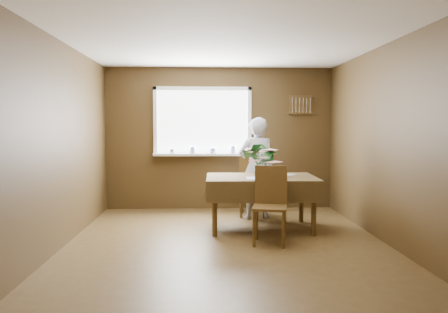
{
  "coord_description": "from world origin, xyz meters",
  "views": [
    {
      "loc": [
        -0.28,
        -5.49,
        1.47
      ],
      "look_at": [
        0.0,
        0.55,
        1.05
      ],
      "focal_mm": 35.0,
      "sensor_mm": 36.0,
      "label": 1
    }
  ],
  "objects_px": {
    "dining_table": "(261,183)",
    "chair_near": "(270,201)",
    "flower_bouquet": "(262,158)",
    "chair_far": "(253,184)",
    "seated_woman": "(256,168)"
  },
  "relations": [
    {
      "from": "dining_table",
      "to": "flower_bouquet",
      "type": "relative_size",
      "value": 3.13
    },
    {
      "from": "dining_table",
      "to": "chair_far",
      "type": "distance_m",
      "value": 0.85
    },
    {
      "from": "flower_bouquet",
      "to": "chair_far",
      "type": "bearing_deg",
      "value": 90.04
    },
    {
      "from": "dining_table",
      "to": "chair_far",
      "type": "relative_size",
      "value": 1.58
    },
    {
      "from": "dining_table",
      "to": "chair_far",
      "type": "height_order",
      "value": "chair_far"
    },
    {
      "from": "chair_far",
      "to": "chair_near",
      "type": "xyz_separation_m",
      "value": [
        0.05,
        -1.56,
        -0.02
      ]
    },
    {
      "from": "chair_far",
      "to": "chair_near",
      "type": "relative_size",
      "value": 1.03
    },
    {
      "from": "chair_far",
      "to": "seated_woman",
      "type": "distance_m",
      "value": 0.29
    },
    {
      "from": "dining_table",
      "to": "chair_near",
      "type": "height_order",
      "value": "chair_near"
    },
    {
      "from": "seated_woman",
      "to": "dining_table",
      "type": "bearing_deg",
      "value": 79.85
    },
    {
      "from": "chair_near",
      "to": "flower_bouquet",
      "type": "xyz_separation_m",
      "value": [
        -0.05,
        0.47,
        0.51
      ]
    },
    {
      "from": "chair_far",
      "to": "seated_woman",
      "type": "bearing_deg",
      "value": 118.69
    },
    {
      "from": "chair_near",
      "to": "chair_far",
      "type": "bearing_deg",
      "value": 104.12
    },
    {
      "from": "dining_table",
      "to": "chair_near",
      "type": "xyz_separation_m",
      "value": [
        0.02,
        -0.73,
        -0.14
      ]
    },
    {
      "from": "seated_woman",
      "to": "flower_bouquet",
      "type": "relative_size",
      "value": 3.17
    }
  ]
}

